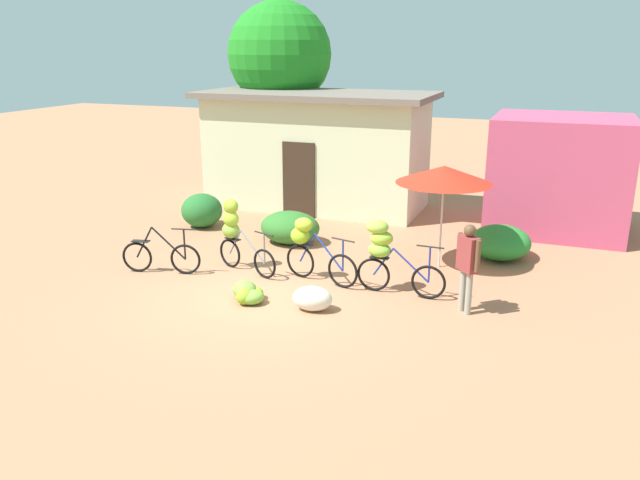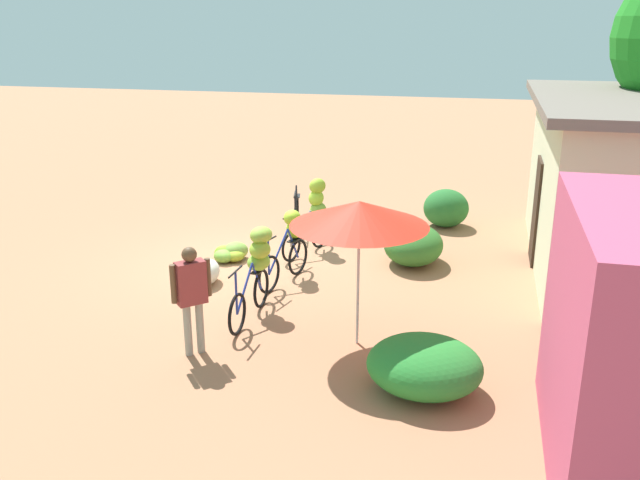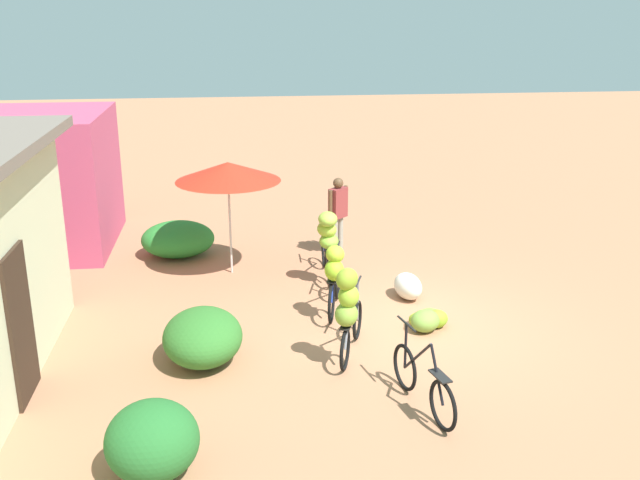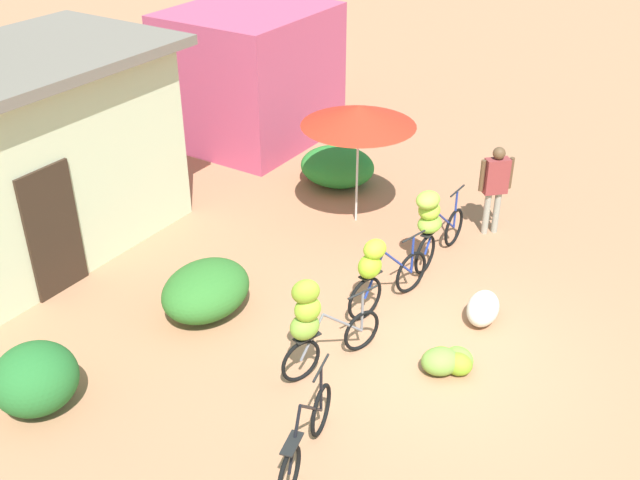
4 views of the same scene
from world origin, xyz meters
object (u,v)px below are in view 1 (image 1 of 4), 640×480
bicycle_center_loaded (310,245)px  tree_behind_building (280,55)px  market_umbrella (444,175)px  bicycle_near_pile (235,230)px  building_low (317,149)px  produce_sack (312,299)px  banana_pile_on_ground (248,293)px  bicycle_leftmost (161,257)px  person_vendor (468,260)px  bicycle_by_shop (386,249)px  shop_pink (559,174)px

bicycle_center_loaded → tree_behind_building: bearing=118.3°
market_umbrella → bicycle_near_pile: size_ratio=1.38×
building_low → produce_sack: size_ratio=9.13×
market_umbrella → banana_pile_on_ground: (-2.88, -3.06, -1.81)m
produce_sack → banana_pile_on_ground: bearing=-178.7°
produce_sack → bicycle_leftmost: bearing=169.6°
bicycle_leftmost → bicycle_center_loaded: (2.95, 0.71, 0.38)m
bicycle_near_pile → person_vendor: person_vendor is taller
tree_behind_building → bicycle_by_shop: (5.32, -7.11, -3.28)m
bicycle_leftmost → produce_sack: (3.55, -0.65, -0.13)m
tree_behind_building → building_low: bearing=-39.3°
banana_pile_on_ground → bicycle_by_shop: bearing=30.9°
bicycle_near_pile → bicycle_leftmost: bearing=-150.2°
banana_pile_on_ground → produce_sack: 1.25m
banana_pile_on_ground → person_vendor: (3.74, 0.90, 0.82)m
building_low → bicycle_leftmost: (-0.90, -6.32, -1.26)m
tree_behind_building → bicycle_leftmost: bearing=-83.8°
shop_pink → bicycle_center_loaded: (-4.35, -5.53, -0.67)m
bicycle_near_pile → banana_pile_on_ground: bicycle_near_pile is taller
bicycle_near_pile → shop_pink: bearing=42.5°
bicycle_center_loaded → person_vendor: 3.14m
bicycle_leftmost → produce_sack: 3.61m
tree_behind_building → person_vendor: (6.87, -7.52, -3.16)m
banana_pile_on_ground → shop_pink: bearing=54.2°
bicycle_center_loaded → bicycle_by_shop: bicycle_by_shop is taller
shop_pink → building_low: bearing=179.3°
building_low → produce_sack: bearing=-69.2°
bicycle_near_pile → person_vendor: (4.73, -0.53, 0.12)m
bicycle_by_shop → person_vendor: 1.61m
building_low → person_vendor: bearing=-49.9°
tree_behind_building → market_umbrella: tree_behind_building is taller
bicycle_leftmost → tree_behind_building: bearing=96.2°
tree_behind_building → market_umbrella: size_ratio=2.66×
building_low → person_vendor: building_low is taller
building_low → bicycle_leftmost: building_low is taller
bicycle_leftmost → person_vendor: person_vendor is taller
building_low → produce_sack: (2.65, -6.98, -1.40)m
bicycle_center_loaded → bicycle_leftmost: bearing=-166.4°
shop_pink → produce_sack: size_ratio=4.57×
market_umbrella → produce_sack: 3.86m
tree_behind_building → banana_pile_on_ground: 9.83m
tree_behind_building → bicycle_by_shop: size_ratio=3.37×
building_low → bicycle_by_shop: size_ratio=3.78×
bicycle_near_pile → bicycle_center_loaded: size_ratio=0.94×
market_umbrella → bicycle_center_loaded: (-2.23, -1.66, -1.23)m
shop_pink → produce_sack: shop_pink is taller
building_low → bicycle_leftmost: 6.51m
shop_pink → bicycle_leftmost: 9.66m
bicycle_leftmost → bicycle_near_pile: 1.58m
bicycle_center_loaded → building_low: bearing=110.1°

